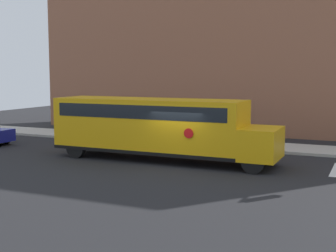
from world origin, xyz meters
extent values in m
plane|color=black|center=(0.00, 0.00, 0.00)|extent=(60.00, 60.00, 0.00)
cube|color=#B2ADA3|center=(0.00, 6.50, 0.07)|extent=(44.00, 3.00, 0.15)
cube|color=#935B42|center=(0.00, 13.00, 6.22)|extent=(32.00, 4.00, 12.43)
cube|color=#EAA80F|center=(-2.00, 0.79, 1.72)|extent=(9.47, 2.50, 2.53)
cube|color=#EAA80F|center=(3.54, 0.79, 1.14)|extent=(1.61, 2.50, 1.39)
cube|color=black|center=(-2.00, 0.79, 0.53)|extent=(9.47, 2.54, 0.16)
cube|color=black|center=(-2.00, 0.79, 2.43)|extent=(8.71, 2.53, 0.64)
cylinder|color=red|center=(0.60, -0.50, 1.59)|extent=(0.44, 0.02, 0.44)
cylinder|color=black|center=(3.46, 1.87, 0.50)|extent=(1.00, 0.30, 1.00)
cylinder|color=black|center=(3.46, -0.29, 0.50)|extent=(1.00, 0.30, 1.00)
cylinder|color=black|center=(-5.54, 1.87, 0.50)|extent=(1.00, 0.30, 1.00)
cylinder|color=black|center=(-5.54, -0.29, 0.50)|extent=(1.00, 0.30, 1.00)
cylinder|color=black|center=(-12.10, 1.80, 0.32)|extent=(0.64, 0.22, 0.64)
camera|label=1|loc=(8.15, -19.48, 4.28)|focal=50.00mm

